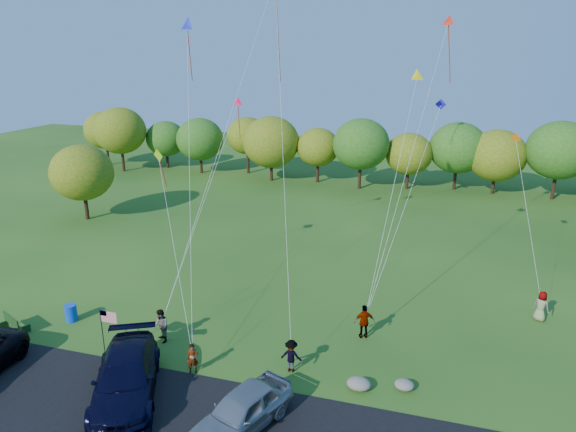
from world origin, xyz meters
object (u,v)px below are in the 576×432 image
Objects in this scene: park_bench at (13,323)px; flyer_c at (291,356)px; minivan_navy at (126,377)px; trash_barrel at (71,313)px; minivan_silver at (242,411)px; flyer_d at (364,322)px; flyer_b at (161,326)px; flyer_e at (541,306)px; flyer_a at (193,359)px.

flyer_c is at bearing 27.19° from park_bench.
trash_barrel is at bearing 118.06° from minivan_navy.
flyer_d reaches higher than minivan_silver.
flyer_d reaches higher than trash_barrel.
minivan_navy reaches higher than minivan_silver.
minivan_silver is 8.31m from flyer_b.
flyer_b is 1.03× the size of flyer_e.
flyer_a is 9.34m from flyer_d.
flyer_e is 30.03m from park_bench.
flyer_e is (9.54, 4.77, -0.06)m from flyer_d.
flyer_e reaches higher than flyer_a.
minivan_navy reaches higher than trash_barrel.
flyer_d is (9.55, 8.06, -0.05)m from minivan_navy.
park_bench reaches higher than trash_barrel.
minivan_silver is at bearing 80.70° from flyer_e.
flyer_e is (12.50, 8.84, 0.07)m from flyer_c.
flyer_c is 15.31m from flyer_e.
flyer_c is at bearing 70.96° from flyer_e.
flyer_b is at bearing -2.54° from flyer_d.
flyer_b reaches higher than trash_barrel.
minivan_silver is at bearing -61.87° from flyer_a.
flyer_b is 10.96m from flyer_d.
trash_barrel is (-6.17, 0.49, -0.43)m from flyer_b.
flyer_b reaches higher than flyer_a.
flyer_e is (19.09, 12.84, -0.11)m from minivan_navy.
trash_barrel is (-13.59, 1.06, -0.34)m from flyer_c.
flyer_b reaches higher than flyer_c.
flyer_e is at bearing -145.19° from flyer_c.
flyer_b is 8.63m from park_bench.
flyer_d reaches higher than park_bench.
flyer_b is 21.57m from flyer_e.
minivan_silver is 4.98× the size of trash_barrel.
minivan_navy is 4.64m from flyer_b.
flyer_c is 1.68× the size of trash_barrel.
park_bench is (-15.93, -0.85, -0.30)m from flyer_c.
flyer_d is at bearing 38.72° from park_bench.
park_bench is (-9.34, 3.15, -0.48)m from minivan_navy.
park_bench is at bearing 54.52° from flyer_e.
flyer_c reaches higher than trash_barrel.
flyer_b is (-2.87, 2.04, 0.16)m from flyer_a.
minivan_navy is 3.69× the size of park_bench.
park_bench is at bearing 153.78° from flyer_a.
flyer_a is at bearing -15.69° from trash_barrel.
flyer_b is at bearing 33.59° from park_bench.
flyer_c is at bearing 5.15° from minivan_navy.
park_bench is at bearing -172.16° from minivan_silver.
flyer_c is (7.42, -0.57, -0.09)m from flyer_b.
minivan_silver is at bearing -23.46° from trash_barrel.
park_bench is at bearing -6.58° from flyer_d.
minivan_silver reaches higher than park_bench.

